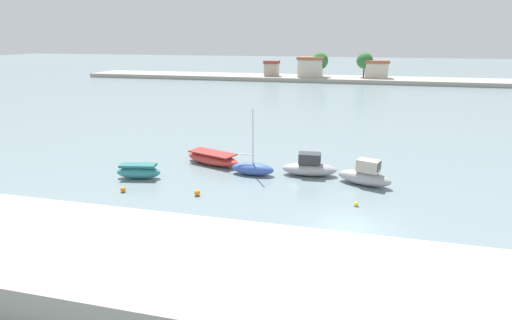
% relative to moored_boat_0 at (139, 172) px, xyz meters
% --- Properties ---
extents(ground_plane, '(400.00, 400.00, 0.00)m').
position_rel_moored_boat_0_xyz_m(ground_plane, '(15.78, -4.55, -0.54)').
color(ground_plane, slate).
extents(seawall_embankment, '(88.77, 7.49, 1.69)m').
position_rel_moored_boat_0_xyz_m(seawall_embankment, '(15.78, -12.26, 0.31)').
color(seawall_embankment, '#9E998C').
rests_on(seawall_embankment, ground).
extents(moored_boat_0, '(3.52, 1.76, 1.12)m').
position_rel_moored_boat_0_xyz_m(moored_boat_0, '(0.00, 0.00, 0.00)').
color(moored_boat_0, teal).
rests_on(moored_boat_0, ground).
extents(moored_boat_1, '(5.46, 3.45, 1.03)m').
position_rel_moored_boat_0_xyz_m(moored_boat_1, '(4.25, 4.73, -0.04)').
color(moored_boat_1, '#C63833').
rests_on(moored_boat_1, ground).
extents(moored_boat_2, '(3.44, 1.43, 5.22)m').
position_rel_moored_boat_0_xyz_m(moored_boat_2, '(8.23, 2.89, -0.03)').
color(moored_boat_2, '#3856A8').
rests_on(moored_boat_2, ground).
extents(moored_boat_3, '(4.33, 1.98, 1.78)m').
position_rel_moored_boat_0_xyz_m(moored_boat_3, '(12.54, 3.82, 0.12)').
color(moored_boat_3, '#9E9EA3').
rests_on(moored_boat_3, ground).
extents(moored_boat_4, '(4.13, 2.53, 1.92)m').
position_rel_moored_boat_0_xyz_m(moored_boat_4, '(16.71, 2.68, 0.17)').
color(moored_boat_4, '#9E9EA3').
rests_on(moored_boat_4, ground).
extents(mooring_buoy_0, '(0.30, 0.30, 0.30)m').
position_rel_moored_boat_0_xyz_m(mooring_buoy_0, '(16.15, -1.42, -0.39)').
color(mooring_buoy_0, yellow).
rests_on(mooring_buoy_0, ground).
extents(mooring_buoy_1, '(0.38, 0.38, 0.38)m').
position_rel_moored_boat_0_xyz_m(mooring_buoy_1, '(0.36, -2.82, -0.35)').
color(mooring_buoy_1, orange).
rests_on(mooring_buoy_1, ground).
extents(mooring_buoy_2, '(0.41, 0.41, 0.41)m').
position_rel_moored_boat_0_xyz_m(mooring_buoy_2, '(5.63, -2.21, -0.33)').
color(mooring_buoy_2, orange).
rests_on(mooring_buoy_2, ground).
extents(distant_shoreline, '(137.99, 11.32, 7.11)m').
position_rel_moored_boat_0_xyz_m(distant_shoreline, '(20.63, 74.21, 0.85)').
color(distant_shoreline, '#9E998C').
rests_on(distant_shoreline, ground).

